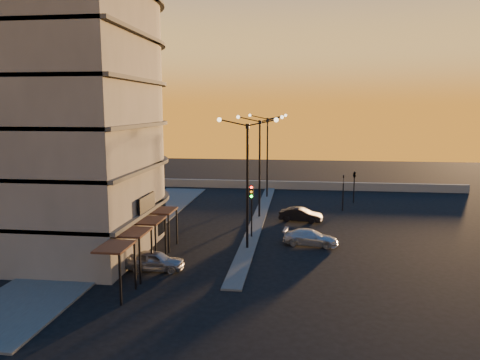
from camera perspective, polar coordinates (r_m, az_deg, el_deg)
name	(u,v)px	position (r m, az deg, el deg)	size (l,w,h in m)	color
ground	(247,249)	(34.40, 0.89, -8.41)	(120.00, 120.00, 0.00)	black
sidewalk_west	(129,229)	(40.59, -13.42, -5.89)	(5.00, 40.00, 0.12)	#484845
median	(259,217)	(44.00, 2.37, -4.51)	(1.20, 36.00, 0.12)	#484845
parapet	(286,185)	(59.48, 5.64, -0.62)	(44.00, 0.50, 1.00)	slate
building	(57,84)	(37.21, -21.43, 10.86)	(14.35, 17.08, 25.00)	#645F58
streetlamp_near	(247,173)	(33.19, 0.91, 0.85)	(4.32, 0.32, 9.51)	black
streetlamp_mid	(260,158)	(43.06, 2.41, 2.67)	(4.32, 0.32, 9.51)	black
streetlamp_far	(267,149)	(52.99, 3.36, 3.81)	(4.32, 0.32, 9.51)	black
traffic_light_main	(251,202)	(36.46, 1.41, -2.74)	(0.28, 0.44, 4.25)	black
signal_east_a	(343,192)	(47.58, 12.46, -1.41)	(0.13, 0.16, 3.60)	black
signal_east_b	(354,175)	(51.48, 13.78, 0.63)	(0.42, 1.99, 3.60)	black
car_hatchback	(155,261)	(30.43, -10.32, -9.64)	(1.49, 3.69, 1.26)	gray
car_sedan	(301,215)	(42.61, 7.41, -4.23)	(1.33, 3.82, 1.26)	black
car_wagon	(311,237)	(35.57, 8.60, -6.94)	(1.65, 4.07, 1.18)	#B4B6BC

